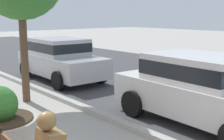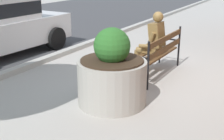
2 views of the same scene
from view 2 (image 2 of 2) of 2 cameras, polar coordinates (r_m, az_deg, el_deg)
The scene contains 5 objects.
ground_plane at distance 6.56m, azimuth 9.16°, elevation -1.19°, with size 80.00×80.00×0.00m, color #ADA8A0.
curb_stone at distance 7.96m, azimuth -10.71°, elevation 2.72°, with size 60.00×0.20×0.12m, color #B2AFA8.
park_bench at distance 6.48m, azimuth 8.80°, elevation 3.59°, with size 1.81×0.57×0.95m.
bronze_statue_seated at distance 6.58m, azimuth 7.36°, elevation 5.02°, with size 0.66×0.76×1.37m.
concrete_planter at distance 5.04m, azimuth -0.00°, elevation -1.10°, with size 1.17×1.17×1.32m.
Camera 2 is at (-5.82, -2.10, 2.20)m, focal length 48.03 mm.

